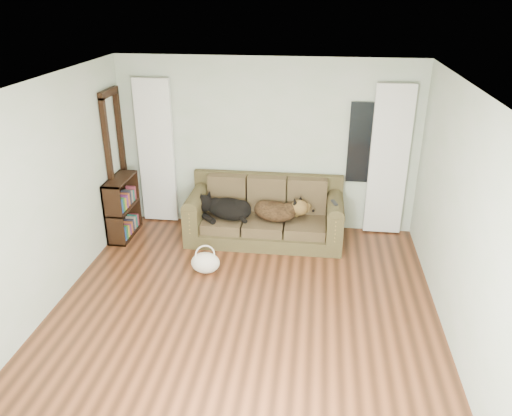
# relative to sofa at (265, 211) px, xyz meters

# --- Properties ---
(floor) EXTENTS (5.00, 5.00, 0.00)m
(floor) POSITION_rel_sofa_xyz_m (-0.04, -1.98, -0.45)
(floor) COLOR #3A2011
(floor) RESTS_ON ground
(ceiling) EXTENTS (5.00, 5.00, 0.00)m
(ceiling) POSITION_rel_sofa_xyz_m (-0.04, -1.98, 2.15)
(ceiling) COLOR white
(ceiling) RESTS_ON ground
(wall_back) EXTENTS (4.50, 0.04, 2.60)m
(wall_back) POSITION_rel_sofa_xyz_m (-0.04, 0.52, 0.85)
(wall_back) COLOR beige
(wall_back) RESTS_ON ground
(wall_left) EXTENTS (0.04, 5.00, 2.60)m
(wall_left) POSITION_rel_sofa_xyz_m (-2.29, -1.98, 0.85)
(wall_left) COLOR beige
(wall_left) RESTS_ON ground
(wall_right) EXTENTS (0.04, 5.00, 2.60)m
(wall_right) POSITION_rel_sofa_xyz_m (2.21, -1.98, 0.85)
(wall_right) COLOR beige
(wall_right) RESTS_ON ground
(curtain_left) EXTENTS (0.55, 0.08, 2.25)m
(curtain_left) POSITION_rel_sofa_xyz_m (-1.74, 0.44, 0.70)
(curtain_left) COLOR white
(curtain_left) RESTS_ON ground
(curtain_right) EXTENTS (0.55, 0.08, 2.25)m
(curtain_right) POSITION_rel_sofa_xyz_m (1.76, 0.44, 0.70)
(curtain_right) COLOR white
(curtain_right) RESTS_ON ground
(window_pane) EXTENTS (0.50, 0.03, 1.20)m
(window_pane) POSITION_rel_sofa_xyz_m (1.41, 0.50, 0.95)
(window_pane) COLOR black
(window_pane) RESTS_ON wall_back
(door_casing) EXTENTS (0.07, 0.60, 2.10)m
(door_casing) POSITION_rel_sofa_xyz_m (-2.24, 0.07, 0.60)
(door_casing) COLOR black
(door_casing) RESTS_ON ground
(sofa) EXTENTS (2.27, 0.98, 0.93)m
(sofa) POSITION_rel_sofa_xyz_m (0.00, 0.00, 0.00)
(sofa) COLOR black
(sofa) RESTS_ON floor
(dog_black_lab) EXTENTS (0.83, 0.71, 0.30)m
(dog_black_lab) POSITION_rel_sofa_xyz_m (-0.56, -0.06, 0.03)
(dog_black_lab) COLOR black
(dog_black_lab) RESTS_ON sofa
(dog_shepherd) EXTENTS (0.77, 0.64, 0.29)m
(dog_shepherd) POSITION_rel_sofa_xyz_m (0.19, -0.04, 0.04)
(dog_shepherd) COLOR black
(dog_shepherd) RESTS_ON sofa
(tv_remote) EXTENTS (0.10, 0.19, 0.02)m
(tv_remote) POSITION_rel_sofa_xyz_m (0.99, -0.20, 0.28)
(tv_remote) COLOR black
(tv_remote) RESTS_ON sofa
(tote_bag) EXTENTS (0.39, 0.31, 0.28)m
(tote_bag) POSITION_rel_sofa_xyz_m (-0.67, -1.06, -0.29)
(tote_bag) COLOR beige
(tote_bag) RESTS_ON floor
(bookshelf) EXTENTS (0.36, 0.77, 0.93)m
(bookshelf) POSITION_rel_sofa_xyz_m (-2.13, -0.15, 0.05)
(bookshelf) COLOR black
(bookshelf) RESTS_ON floor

